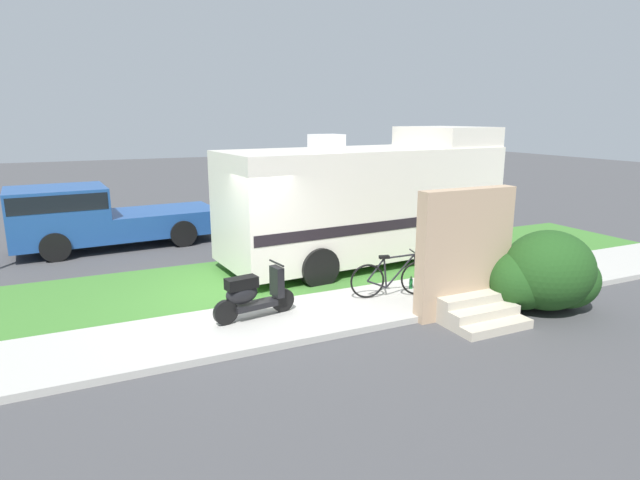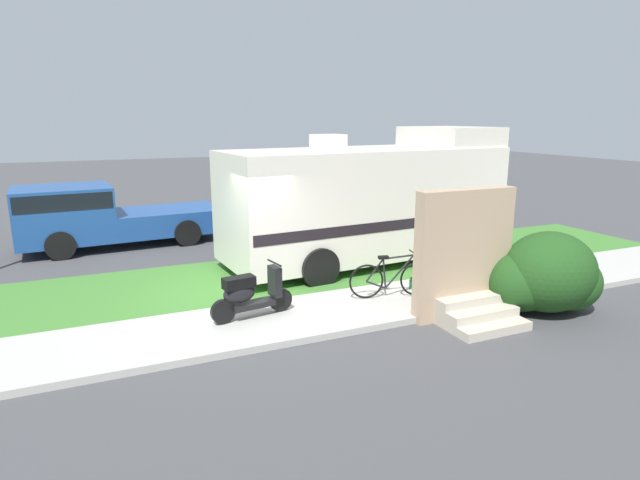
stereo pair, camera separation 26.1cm
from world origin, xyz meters
name	(u,v)px [view 1 (the left image)]	position (x,y,z in m)	size (l,w,h in m)	color
ground_plane	(243,306)	(0.00, 0.00, 0.00)	(80.00, 80.00, 0.00)	#424244
sidewalk	(263,324)	(0.00, -1.20, 0.06)	(24.00, 2.00, 0.12)	#ADAAA3
grass_strip	(223,283)	(0.00, 1.50, 0.04)	(24.00, 3.40, 0.08)	#3D752D
motorhome_rv	(367,200)	(3.84, 1.79, 1.62)	(7.29, 3.08, 3.40)	silver
scooter	(252,294)	(-0.12, -0.99, 0.58)	(1.58, 0.55, 0.97)	black
bicycle	(393,278)	(2.81, -1.05, 0.51)	(1.71, 0.59, 0.91)	black
pickup_truck_near	(92,215)	(-2.43, 6.32, 0.96)	(5.67, 2.49, 1.80)	#1E478C
porch_steps	(468,267)	(3.63, -2.29, 0.97)	(2.00, 1.26, 2.40)	#BCB29E
bush_by_porch	(546,274)	(5.21, -2.68, 0.72)	(2.16, 1.62, 1.53)	#1E4719
bottle_green	(411,283)	(3.44, -0.79, 0.23)	(0.07, 0.07, 0.26)	#19722D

